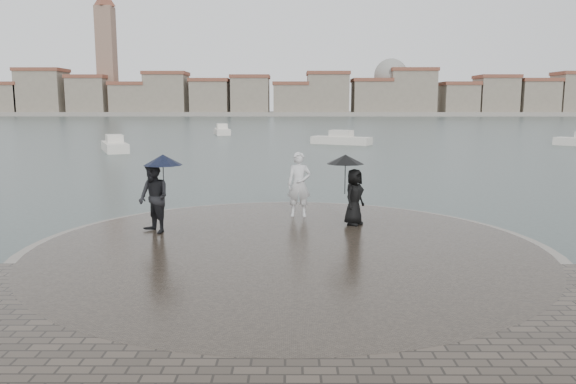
{
  "coord_description": "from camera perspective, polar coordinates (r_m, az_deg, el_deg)",
  "views": [
    {
      "loc": [
        0.07,
        -9.43,
        3.7
      ],
      "look_at": [
        0.0,
        4.8,
        1.45
      ],
      "focal_mm": 35.0,
      "sensor_mm": 36.0,
      "label": 1
    }
  ],
  "objects": [
    {
      "name": "far_skyline",
      "position": [
        170.27,
        -1.87,
        9.62
      ],
      "size": [
        260.0,
        20.0,
        37.0
      ],
      "color": "gray",
      "rests_on": "ground"
    },
    {
      "name": "quay_tip",
      "position": [
        13.4,
        -0.03,
        -6.24
      ],
      "size": [
        11.9,
        11.9,
        0.36
      ],
      "primitive_type": "cylinder",
      "color": "#2D261E",
      "rests_on": "ground"
    },
    {
      "name": "visitor_left",
      "position": [
        14.92,
        -13.31,
        0.18
      ],
      "size": [
        1.32,
        1.17,
        2.04
      ],
      "color": "black",
      "rests_on": "quay_tip"
    },
    {
      "name": "statue",
      "position": [
        16.64,
        1.14,
        0.77
      ],
      "size": [
        0.74,
        0.52,
        1.92
      ],
      "primitive_type": "imported",
      "rotation": [
        0.0,
        0.0,
        -0.08
      ],
      "color": "silver",
      "rests_on": "quay_tip"
    },
    {
      "name": "ground",
      "position": [
        10.13,
        -0.14,
        -12.44
      ],
      "size": [
        400.0,
        400.0,
        0.0
      ],
      "primitive_type": "plane",
      "color": "#2B3835",
      "rests_on": "ground"
    },
    {
      "name": "kerb_ring",
      "position": [
        13.41,
        -0.03,
        -6.33
      ],
      "size": [
        12.5,
        12.5,
        0.32
      ],
      "primitive_type": "cylinder",
      "color": "gray",
      "rests_on": "ground"
    },
    {
      "name": "boats",
      "position": [
        53.13,
        2.62,
        5.39
      ],
      "size": [
        43.99,
        29.78,
        1.5
      ],
      "color": "silver",
      "rests_on": "ground"
    },
    {
      "name": "visitor_right",
      "position": [
        15.59,
        6.44,
        0.76
      ],
      "size": [
        1.2,
        1.09,
        1.95
      ],
      "color": "black",
      "rests_on": "quay_tip"
    }
  ]
}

